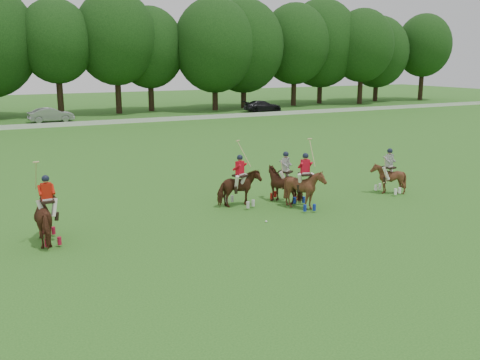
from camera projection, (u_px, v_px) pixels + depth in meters
name	position (u px, v px, depth m)	size (l,w,h in m)	color
ground	(273.00, 245.00, 18.81)	(180.00, 180.00, 0.00)	#28621C
tree_line	(59.00, 42.00, 59.01)	(117.98, 14.32, 14.75)	black
boundary_rail	(78.00, 124.00, 51.91)	(120.00, 0.10, 0.44)	white
car_mid	(51.00, 115.00, 54.91)	(1.56, 4.48, 1.48)	gray
car_right	(263.00, 106.00, 65.75)	(1.92, 4.72, 1.37)	black
polo_red_a	(49.00, 218.00, 18.84)	(1.30, 2.10, 2.99)	#482013
polo_red_b	(240.00, 188.00, 23.46)	(2.04, 1.93, 2.86)	#482013
polo_red_c	(305.00, 188.00, 23.11)	(1.75, 1.89, 3.00)	#482013
polo_stripe_a	(285.00, 184.00, 24.33)	(1.79, 2.06, 2.31)	#482013
polo_stripe_b	(388.00, 178.00, 25.77)	(1.53, 1.63, 2.21)	#482013
polo_ball	(266.00, 222.00, 21.32)	(0.09, 0.09, 0.09)	white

